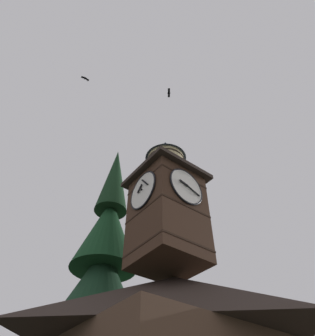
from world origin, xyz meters
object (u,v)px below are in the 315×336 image
flying_bird_low (169,93)px  flying_bird_high (85,78)px  pine_tree_behind (97,315)px  moon (102,291)px  clock_tower (167,201)px

flying_bird_low → flying_bird_high: bearing=-37.0°
pine_tree_behind → moon: 27.62m
moon → pine_tree_behind: bearing=62.9°
flying_bird_low → moon: bearing=-111.4°
moon → flying_bird_low: 30.76m
clock_tower → flying_bird_high: flying_bird_high is taller
pine_tree_behind → moon: (-11.56, -22.55, 10.98)m
pine_tree_behind → moon: bearing=-117.1°
flying_bird_low → pine_tree_behind: bearing=-86.6°
pine_tree_behind → flying_bird_high: 16.19m
clock_tower → flying_bird_low: (0.74, 1.45, 8.36)m
clock_tower → moon: bearing=-111.1°
flying_bird_high → moon: bearing=-123.2°
moon → flying_bird_high: flying_bird_high is taller
clock_tower → flying_bird_high: size_ratio=14.35×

